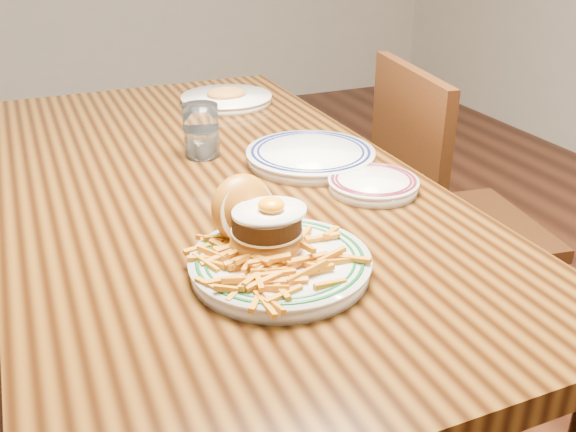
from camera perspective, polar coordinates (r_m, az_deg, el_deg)
name	(u,v)px	position (r m, az deg, el deg)	size (l,w,h in m)	color
table	(213,215)	(1.41, -6.70, 0.12)	(0.85, 1.60, 0.75)	black
chair_right	(441,217)	(1.84, 13.44, -0.07)	(0.48, 0.48, 0.91)	#401C0D
main_plate	(274,248)	(1.01, -1.28, -2.85)	(0.29, 0.30, 0.14)	silver
side_plate	(373,183)	(1.31, 7.58, 2.90)	(0.18, 0.18, 0.03)	silver
rear_plate	(311,155)	(1.44, 2.01, 5.45)	(0.29, 0.29, 0.03)	silver
water_glass	(201,134)	(1.48, -7.71, 7.26)	(0.08, 0.08, 0.12)	white
far_plate	(227,98)	(1.90, -5.48, 10.36)	(0.26, 0.26, 0.05)	silver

